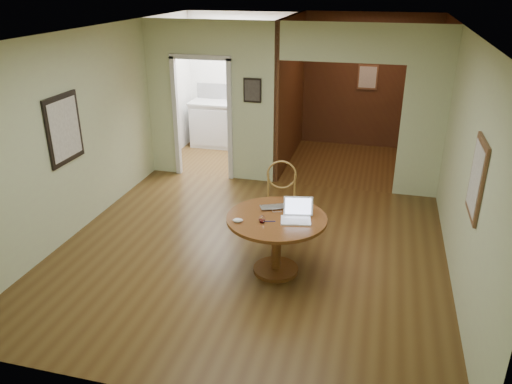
% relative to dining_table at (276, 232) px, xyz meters
% --- Properties ---
extents(floor, '(5.00, 5.00, 0.00)m').
position_rel_dining_table_xyz_m(floor, '(-0.44, 0.32, -0.55)').
color(floor, '#4A3115').
rests_on(floor, ground).
extents(room_shell, '(5.20, 7.50, 5.00)m').
position_rel_dining_table_xyz_m(room_shell, '(-0.91, 3.42, 0.74)').
color(room_shell, white).
rests_on(room_shell, ground).
extents(dining_table, '(1.18, 1.18, 0.74)m').
position_rel_dining_table_xyz_m(dining_table, '(0.00, 0.00, 0.00)').
color(dining_table, brown).
rests_on(dining_table, ground).
extents(chair, '(0.50, 0.50, 1.06)m').
position_rel_dining_table_xyz_m(chair, '(-0.15, 0.95, 0.04)').
color(chair, olive).
rests_on(chair, ground).
extents(open_laptop, '(0.38, 0.35, 0.24)m').
position_rel_dining_table_xyz_m(open_laptop, '(0.23, 0.02, 0.26)').
color(open_laptop, white).
rests_on(open_laptop, dining_table).
extents(closed_laptop, '(0.42, 0.35, 0.03)m').
position_rel_dining_table_xyz_m(closed_laptop, '(-0.05, 0.18, 0.21)').
color(closed_laptop, '#B8B7BD').
rests_on(closed_laptop, dining_table).
extents(mouse, '(0.13, 0.10, 0.05)m').
position_rel_dining_table_xyz_m(mouse, '(-0.40, -0.24, 0.22)').
color(mouse, white).
rests_on(mouse, dining_table).
extents(wine_glass, '(0.08, 0.08, 0.09)m').
position_rel_dining_table_xyz_m(wine_glass, '(-0.13, -0.18, 0.24)').
color(wine_glass, white).
rests_on(wine_glass, dining_table).
extents(pen, '(0.15, 0.05, 0.01)m').
position_rel_dining_table_xyz_m(pen, '(-0.06, -0.14, 0.20)').
color(pen, navy).
rests_on(pen, dining_table).
extents(kitchen_cabinet, '(2.06, 0.60, 0.94)m').
position_rel_dining_table_xyz_m(kitchen_cabinet, '(-1.79, 4.52, -0.07)').
color(kitchen_cabinet, silver).
rests_on(kitchen_cabinet, ground).
extents(grocery_bag, '(0.38, 0.35, 0.31)m').
position_rel_dining_table_xyz_m(grocery_bag, '(-1.05, 4.52, 0.55)').
color(grocery_bag, beige).
rests_on(grocery_bag, kitchen_cabinet).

